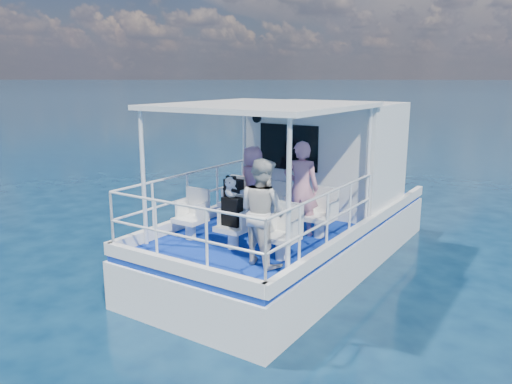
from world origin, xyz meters
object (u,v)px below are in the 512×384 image
passenger_port_fwd (253,183)px  panda (231,187)px  passenger_stbd_aft (262,212)px  backpack_center (232,212)px

passenger_port_fwd → panda: 1.74m
passenger_port_fwd → panda: (0.65, -1.59, 0.30)m
passenger_stbd_aft → backpack_center: 0.85m
backpack_center → panda: bearing=168.0°
passenger_port_fwd → panda: size_ratio=4.12×
passenger_port_fwd → passenger_stbd_aft: size_ratio=0.90×
backpack_center → passenger_stbd_aft: bearing=-22.1°
backpack_center → panda: (-0.02, 0.00, 0.41)m
passenger_port_fwd → panda: passenger_port_fwd is taller
passenger_stbd_aft → panda: bearing=-6.0°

